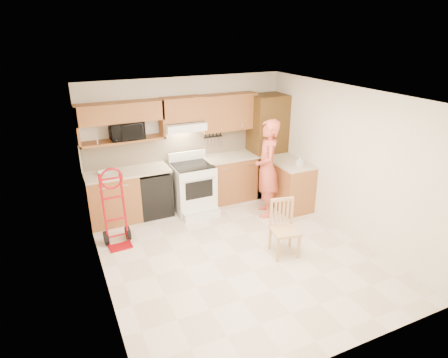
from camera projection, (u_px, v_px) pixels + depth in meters
floor at (237, 254)px, 6.06m from camera, size 4.00×4.50×0.02m
ceiling at (240, 94)px, 5.12m from camera, size 4.00×4.50×0.02m
wall_back at (186, 142)px, 7.49m from camera, size 4.00×0.02×2.50m
wall_front at (344, 261)px, 3.68m from camera, size 4.00×0.02×2.50m
wall_left at (96, 206)px, 4.80m from camera, size 0.02×4.50×2.50m
wall_right at (345, 162)px, 6.37m from camera, size 0.02×4.50×2.50m
backsplash at (187, 144)px, 7.49m from camera, size 3.92×0.03×0.55m
lower_cab_left at (113, 199)px, 6.92m from camera, size 0.90×0.60×0.90m
dishwasher at (154, 193)px, 7.22m from camera, size 0.60×0.60×0.85m
lower_cab_right at (231, 178)px, 7.85m from camera, size 1.14×0.60×0.90m
countertop_left at (127, 172)px, 6.86m from camera, size 1.50×0.63×0.04m
countertop_right at (231, 157)px, 7.67m from camera, size 1.14×0.63×0.04m
cab_return_right at (288, 185)px, 7.52m from camera, size 0.60×1.00×0.90m
countertop_return at (290, 162)px, 7.34m from camera, size 0.63×1.00×0.04m
pantry_tall at (266, 145)px, 7.95m from camera, size 0.70×0.60×2.10m
upper_cab_left at (120, 112)px, 6.58m from camera, size 1.50×0.33×0.34m
upper_shelf_mw at (123, 141)px, 6.77m from camera, size 1.50×0.33×0.04m
upper_cab_center at (182, 109)px, 7.04m from camera, size 0.76×0.33×0.44m
upper_cab_right at (228, 112)px, 7.46m from camera, size 1.14×0.33×0.70m
range_hood at (184, 126)px, 7.10m from camera, size 0.76×0.46×0.14m
knife_strip at (213, 140)px, 7.66m from camera, size 0.40×0.05×0.29m
microwave at (126, 130)px, 6.74m from camera, size 0.59×0.41×0.32m
range at (194, 184)px, 7.28m from camera, size 0.75×0.99×1.10m
person at (267, 169)px, 7.02m from camera, size 0.67×0.79×1.84m
hand_truck at (115, 212)px, 6.08m from camera, size 0.50×0.46×1.22m
dining_chair at (285, 229)px, 5.89m from camera, size 0.48×0.51×0.89m
soap_bottle at (300, 161)px, 7.03m from camera, size 0.10×0.10×0.20m
bowl at (104, 173)px, 6.69m from camera, size 0.27×0.27×0.05m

